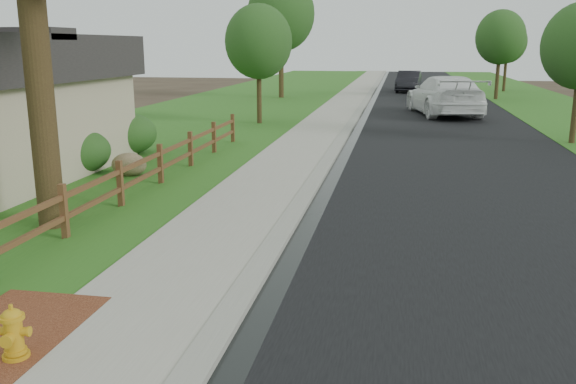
% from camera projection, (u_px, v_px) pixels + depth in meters
% --- Properties ---
extents(ground, '(120.00, 120.00, 0.00)m').
position_uv_depth(ground, '(201.00, 318.00, 8.32)').
color(ground, '#37291E').
extents(road, '(8.00, 90.00, 0.02)m').
position_uv_depth(road, '(430.00, 100.00, 40.99)').
color(road, black).
rests_on(road, ground).
extents(curb, '(0.40, 90.00, 0.12)m').
position_uv_depth(curb, '(368.00, 98.00, 41.71)').
color(curb, gray).
rests_on(curb, ground).
extents(wet_gutter, '(0.50, 90.00, 0.00)m').
position_uv_depth(wet_gutter, '(373.00, 99.00, 41.65)').
color(wet_gutter, black).
rests_on(wet_gutter, road).
extents(sidewalk, '(2.20, 90.00, 0.10)m').
position_uv_depth(sidewalk, '(349.00, 98.00, 41.93)').
color(sidewalk, '#9A9686').
rests_on(sidewalk, ground).
extents(grass_strip, '(1.60, 90.00, 0.06)m').
position_uv_depth(grass_strip, '(321.00, 98.00, 42.27)').
color(grass_strip, '#2B611B').
rests_on(grass_strip, ground).
extents(lawn_near, '(9.00, 90.00, 0.04)m').
position_uv_depth(lawn_near, '(248.00, 97.00, 43.17)').
color(lawn_near, '#2B611B').
rests_on(lawn_near, ground).
extents(verge_far, '(6.00, 90.00, 0.04)m').
position_uv_depth(verge_far, '(538.00, 102.00, 39.79)').
color(verge_far, '#2B611B').
rests_on(verge_far, ground).
extents(brick_patch, '(1.60, 2.40, 0.11)m').
position_uv_depth(brick_patch, '(10.00, 334.00, 7.73)').
color(brick_patch, brown).
rests_on(brick_patch, ground).
extents(ranch_fence, '(0.12, 16.92, 1.10)m').
position_uv_depth(ranch_fence, '(142.00, 171.00, 14.92)').
color(ranch_fence, '#54361C').
rests_on(ranch_fence, ground).
extents(fire_hydrant, '(0.44, 0.35, 0.66)m').
position_uv_depth(fire_hydrant, '(14.00, 334.00, 6.98)').
color(fire_hydrant, '#C48017').
rests_on(fire_hydrant, sidewalk).
extents(white_suv, '(4.19, 7.50, 2.05)m').
position_uv_depth(white_suv, '(445.00, 95.00, 32.03)').
color(white_suv, white).
rests_on(white_suv, road).
extents(dark_car_mid, '(2.07, 4.17, 1.36)m').
position_uv_depth(dark_car_mid, '(442.00, 91.00, 39.78)').
color(dark_car_mid, black).
rests_on(dark_car_mid, road).
extents(dark_car_far, '(2.13, 5.03, 1.62)m').
position_uv_depth(dark_car_far, '(409.00, 81.00, 48.03)').
color(dark_car_far, black).
rests_on(dark_car_far, road).
extents(boulder, '(1.18, 1.01, 0.67)m').
position_uv_depth(boulder, '(129.00, 165.00, 17.20)').
color(boulder, brown).
rests_on(boulder, ground).
extents(shrub_b, '(2.28, 2.28, 1.30)m').
position_uv_depth(shrub_b, '(78.00, 151.00, 17.52)').
color(shrub_b, '#244E1C').
rests_on(shrub_b, ground).
extents(shrub_d, '(2.12, 2.12, 1.43)m').
position_uv_depth(shrub_d, '(125.00, 134.00, 20.52)').
color(shrub_d, '#244E1C').
rests_on(shrub_d, ground).
extents(tree_near_left, '(3.09, 3.09, 5.47)m').
position_uv_depth(tree_near_left, '(259.00, 42.00, 27.82)').
color(tree_near_left, '#322114').
rests_on(tree_near_left, ground).
extents(tree_mid_left, '(4.60, 4.60, 8.22)m').
position_uv_depth(tree_mid_left, '(281.00, 14.00, 41.36)').
color(tree_mid_left, '#322114').
rests_on(tree_mid_left, ground).
extents(tree_mid_right, '(3.27, 3.27, 5.92)m').
position_uv_depth(tree_mid_right, '(500.00, 37.00, 40.48)').
color(tree_mid_right, '#322114').
rests_on(tree_mid_right, ground).
extents(tree_far_right, '(2.97, 2.97, 5.47)m').
position_uv_depth(tree_far_right, '(507.00, 42.00, 47.42)').
color(tree_far_right, '#322114').
rests_on(tree_far_right, ground).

